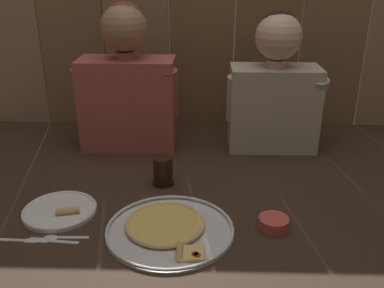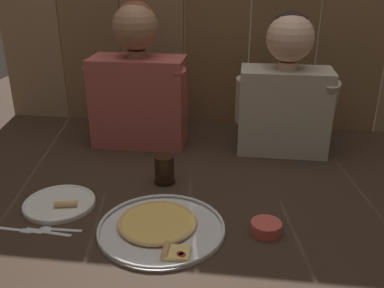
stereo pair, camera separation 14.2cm
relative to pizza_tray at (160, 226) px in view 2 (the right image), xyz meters
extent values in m
plane|color=#332319|center=(0.09, 0.17, -0.01)|extent=(3.20, 3.20, 0.00)
cylinder|color=silver|center=(0.01, -0.01, -0.01)|extent=(0.40, 0.40, 0.01)
torus|color=silver|center=(0.01, -0.01, 0.00)|extent=(0.40, 0.40, 0.01)
cylinder|color=#B23823|center=(-0.01, 0.02, 0.00)|extent=(0.24, 0.24, 0.00)
cylinder|color=#EABC56|center=(-0.01, 0.02, 0.00)|extent=(0.23, 0.23, 0.01)
torus|color=tan|center=(-0.01, 0.02, 0.00)|extent=(0.25, 0.25, 0.01)
cube|color=#F4D170|center=(0.08, -0.13, 0.00)|extent=(0.07, 0.07, 0.01)
cylinder|color=tan|center=(0.04, -0.13, 0.01)|extent=(0.02, 0.07, 0.02)
cylinder|color=#A3281E|center=(0.09, -0.14, 0.01)|extent=(0.02, 0.02, 0.00)
cylinder|color=#A3281E|center=(0.09, -0.14, 0.01)|extent=(0.02, 0.02, 0.00)
cylinder|color=white|center=(-0.37, 0.09, 0.00)|extent=(0.24, 0.24, 0.01)
torus|color=white|center=(-0.37, 0.09, 0.00)|extent=(0.24, 0.24, 0.01)
cylinder|color=tan|center=(-0.34, 0.07, 0.01)|extent=(0.08, 0.04, 0.02)
cylinder|color=black|center=(-0.04, 0.31, -0.01)|extent=(0.09, 0.09, 0.01)
cylinder|color=black|center=(-0.04, 0.31, 0.05)|extent=(0.07, 0.07, 0.10)
cylinder|color=#CC4C42|center=(0.33, 0.02, 0.01)|extent=(0.09, 0.09, 0.04)
cylinder|color=#B23823|center=(0.33, 0.02, 0.02)|extent=(0.08, 0.08, 0.02)
cube|color=silver|center=(-0.47, -0.07, -0.01)|extent=(0.10, 0.02, 0.01)
cube|color=silver|center=(-0.41, -0.07, -0.01)|extent=(0.04, 0.02, 0.01)
cube|color=silver|center=(-0.31, -0.07, -0.01)|extent=(0.10, 0.02, 0.01)
cube|color=silver|center=(-0.39, -0.06, -0.01)|extent=(0.06, 0.03, 0.00)
cube|color=silver|center=(-0.29, -0.05, -0.01)|extent=(0.10, 0.01, 0.01)
ellipsoid|color=silver|center=(-0.35, -0.05, -0.01)|extent=(0.04, 0.03, 0.01)
cube|color=#AD4C47|center=(-0.23, 0.67, 0.19)|extent=(0.41, 0.20, 0.40)
cylinder|color=#9E7051|center=(-0.23, 0.67, 0.40)|extent=(0.08, 0.08, 0.03)
sphere|color=#9E7051|center=(-0.23, 0.67, 0.51)|extent=(0.19, 0.19, 0.19)
sphere|color=brown|center=(-0.23, 0.69, 0.53)|extent=(0.18, 0.18, 0.18)
cylinder|color=#AD4C47|center=(-0.41, 0.63, 0.25)|extent=(0.08, 0.11, 0.23)
cylinder|color=#AD4C47|center=(-0.04, 0.63, 0.25)|extent=(0.08, 0.13, 0.23)
cube|color=#B2A38E|center=(0.41, 0.67, 0.17)|extent=(0.38, 0.20, 0.36)
cylinder|color=#DBAD8E|center=(0.41, 0.67, 0.37)|extent=(0.08, 0.08, 0.03)
sphere|color=#DBAD8E|center=(0.41, 0.67, 0.48)|extent=(0.19, 0.19, 0.19)
sphere|color=black|center=(0.41, 0.69, 0.50)|extent=(0.18, 0.18, 0.18)
cylinder|color=#B2A38E|center=(0.24, 0.63, 0.23)|extent=(0.08, 0.11, 0.21)
cylinder|color=#B2A38E|center=(0.58, 0.63, 0.23)|extent=(0.08, 0.14, 0.21)
cube|color=#8D6F50|center=(-0.85, 0.98, 0.58)|extent=(0.31, 0.03, 1.18)
cube|color=brown|center=(-0.54, 0.98, 0.58)|extent=(0.31, 0.03, 1.18)
cube|color=#816344|center=(-0.22, 0.98, 0.58)|extent=(0.31, 0.03, 1.18)
cube|color=brown|center=(0.09, 0.98, 0.58)|extent=(0.31, 0.03, 1.18)
cube|color=brown|center=(0.41, 0.98, 0.58)|extent=(0.31, 0.03, 1.18)
cube|color=brown|center=(0.72, 0.98, 0.58)|extent=(0.31, 0.03, 1.18)
camera|label=1|loc=(0.11, -1.12, 0.76)|focal=39.94mm
camera|label=2|loc=(0.25, -1.10, 0.76)|focal=39.94mm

